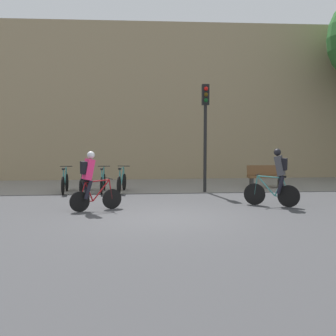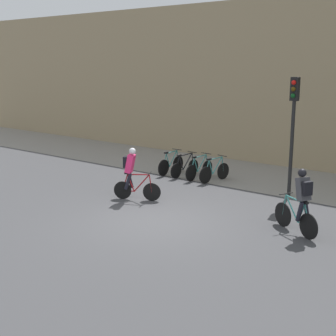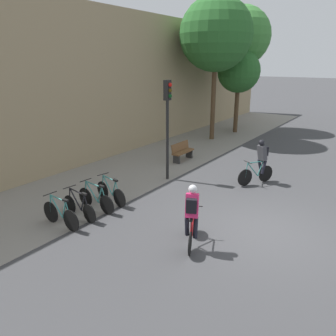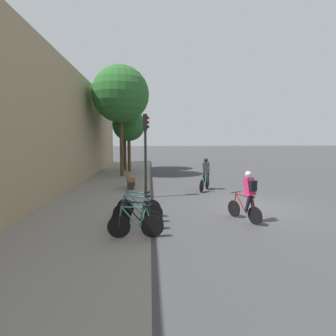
{
  "view_description": "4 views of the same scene",
  "coord_description": "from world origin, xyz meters",
  "px_view_note": "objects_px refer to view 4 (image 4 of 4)",
  "views": [
    {
      "loc": [
        -0.9,
        -12.38,
        2.5
      ],
      "look_at": [
        0.47,
        2.87,
        1.08
      ],
      "focal_mm": 50.0,
      "sensor_mm": 36.0,
      "label": 1
    },
    {
      "loc": [
        8.02,
        -9.91,
        4.43
      ],
      "look_at": [
        -0.9,
        1.78,
        1.11
      ],
      "focal_mm": 50.0,
      "sensor_mm": 36.0,
      "label": 2
    },
    {
      "loc": [
        -8.47,
        -2.6,
        4.65
      ],
      "look_at": [
        -0.82,
        2.72,
        1.61
      ],
      "focal_mm": 35.0,
      "sensor_mm": 36.0,
      "label": 3
    },
    {
      "loc": [
        -10.44,
        4.51,
        2.81
      ],
      "look_at": [
        0.79,
        3.73,
        1.57
      ],
      "focal_mm": 28.0,
      "sensor_mm": 36.0,
      "label": 4
    }
  ],
  "objects_px": {
    "cyclist_grey": "(206,173)",
    "parked_bike_1": "(137,218)",
    "bench": "(130,180)",
    "cyclist_pink": "(248,195)",
    "traffic_light_pole": "(146,141)",
    "parked_bike_2": "(138,211)",
    "parked_bike_3": "(139,206)",
    "parked_bike_0": "(136,224)"
  },
  "relations": [
    {
      "from": "cyclist_grey",
      "to": "parked_bike_1",
      "type": "distance_m",
      "value": 7.1
    },
    {
      "from": "cyclist_grey",
      "to": "bench",
      "type": "distance_m",
      "value": 4.33
    },
    {
      "from": "cyclist_pink",
      "to": "traffic_light_pole",
      "type": "height_order",
      "value": "traffic_light_pole"
    },
    {
      "from": "cyclist_pink",
      "to": "traffic_light_pole",
      "type": "relative_size",
      "value": 0.44
    },
    {
      "from": "parked_bike_1",
      "to": "parked_bike_2",
      "type": "height_order",
      "value": "parked_bike_2"
    },
    {
      "from": "cyclist_pink",
      "to": "cyclist_grey",
      "type": "bearing_deg",
      "value": 2.53
    },
    {
      "from": "traffic_light_pole",
      "to": "parked_bike_3",
      "type": "bearing_deg",
      "value": 175.93
    },
    {
      "from": "cyclist_grey",
      "to": "traffic_light_pole",
      "type": "bearing_deg",
      "value": 117.28
    },
    {
      "from": "cyclist_pink",
      "to": "parked_bike_1",
      "type": "distance_m",
      "value": 3.81
    },
    {
      "from": "traffic_light_pole",
      "to": "bench",
      "type": "bearing_deg",
      "value": 19.87
    },
    {
      "from": "parked_bike_1",
      "to": "traffic_light_pole",
      "type": "height_order",
      "value": "traffic_light_pole"
    },
    {
      "from": "parked_bike_1",
      "to": "parked_bike_2",
      "type": "distance_m",
      "value": 0.69
    },
    {
      "from": "parked_bike_3",
      "to": "traffic_light_pole",
      "type": "relative_size",
      "value": 0.4
    },
    {
      "from": "parked_bike_0",
      "to": "traffic_light_pole",
      "type": "xyz_separation_m",
      "value": [
        5.17,
        -0.22,
        2.34
      ]
    },
    {
      "from": "cyclist_grey",
      "to": "parked_bike_1",
      "type": "bearing_deg",
      "value": 150.52
    },
    {
      "from": "parked_bike_2",
      "to": "traffic_light_pole",
      "type": "xyz_separation_m",
      "value": [
        3.78,
        -0.22,
        2.35
      ]
    },
    {
      "from": "parked_bike_3",
      "to": "parked_bike_2",
      "type": "bearing_deg",
      "value": -179.91
    },
    {
      "from": "cyclist_pink",
      "to": "parked_bike_0",
      "type": "height_order",
      "value": "cyclist_pink"
    },
    {
      "from": "parked_bike_1",
      "to": "parked_bike_3",
      "type": "xyz_separation_m",
      "value": [
        1.38,
        0.0,
        0.01
      ]
    },
    {
      "from": "parked_bike_0",
      "to": "parked_bike_3",
      "type": "xyz_separation_m",
      "value": [
        2.08,
        -0.0,
        -0.0
      ]
    },
    {
      "from": "parked_bike_1",
      "to": "traffic_light_pole",
      "type": "bearing_deg",
      "value": -2.79
    },
    {
      "from": "cyclist_grey",
      "to": "parked_bike_1",
      "type": "xyz_separation_m",
      "value": [
        -6.16,
        3.48,
        -0.57
      ]
    },
    {
      "from": "parked_bike_2",
      "to": "traffic_light_pole",
      "type": "height_order",
      "value": "traffic_light_pole"
    },
    {
      "from": "cyclist_pink",
      "to": "bench",
      "type": "height_order",
      "value": "cyclist_pink"
    },
    {
      "from": "cyclist_grey",
      "to": "parked_bike_1",
      "type": "relative_size",
      "value": 1.09
    },
    {
      "from": "parked_bike_3",
      "to": "cyclist_grey",
      "type": "bearing_deg",
      "value": -36.12
    },
    {
      "from": "bench",
      "to": "parked_bike_1",
      "type": "bearing_deg",
      "value": -174.19
    },
    {
      "from": "cyclist_pink",
      "to": "bench",
      "type": "xyz_separation_m",
      "value": [
        6.56,
        4.45,
        -0.49
      ]
    },
    {
      "from": "cyclist_pink",
      "to": "parked_bike_2",
      "type": "relative_size",
      "value": 1.03
    },
    {
      "from": "parked_bike_3",
      "to": "bench",
      "type": "bearing_deg",
      "value": 7.2
    },
    {
      "from": "parked_bike_1",
      "to": "parked_bike_3",
      "type": "bearing_deg",
      "value": 0.06
    },
    {
      "from": "parked_bike_0",
      "to": "bench",
      "type": "distance_m",
      "value": 7.8
    },
    {
      "from": "parked_bike_0",
      "to": "bench",
      "type": "relative_size",
      "value": 1.12
    },
    {
      "from": "traffic_light_pole",
      "to": "cyclist_pink",
      "type": "bearing_deg",
      "value": -138.42
    },
    {
      "from": "cyclist_grey",
      "to": "parked_bike_3",
      "type": "relative_size",
      "value": 1.11
    },
    {
      "from": "parked_bike_1",
      "to": "parked_bike_3",
      "type": "distance_m",
      "value": 1.38
    },
    {
      "from": "traffic_light_pole",
      "to": "parked_bike_2",
      "type": "bearing_deg",
      "value": 176.69
    },
    {
      "from": "cyclist_grey",
      "to": "parked_bike_3",
      "type": "distance_m",
      "value": 5.93
    },
    {
      "from": "cyclist_grey",
      "to": "parked_bike_2",
      "type": "xyz_separation_m",
      "value": [
        -5.46,
        3.48,
        -0.55
      ]
    },
    {
      "from": "parked_bike_0",
      "to": "parked_bike_1",
      "type": "height_order",
      "value": "parked_bike_0"
    },
    {
      "from": "parked_bike_0",
      "to": "parked_bike_2",
      "type": "distance_m",
      "value": 1.39
    },
    {
      "from": "parked_bike_3",
      "to": "traffic_light_pole",
      "type": "bearing_deg",
      "value": -4.07
    }
  ]
}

